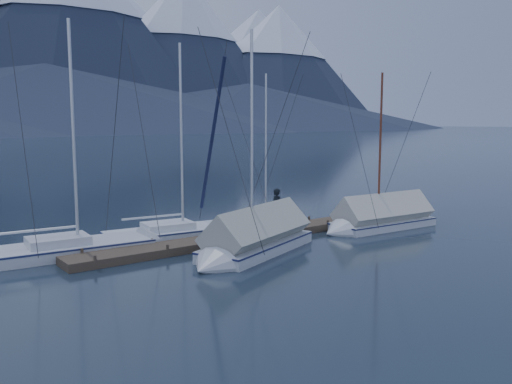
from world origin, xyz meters
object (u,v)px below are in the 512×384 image
Objects in this scene: sailboat_covered_far at (250,243)px; sailboat_open_mid at (193,232)px; sailboat_open_left at (92,248)px; sailboat_open_right at (270,220)px; sailboat_covered_near at (376,221)px; person at (277,207)px.

sailboat_open_mid is at bearing 90.28° from sailboat_covered_far.
sailboat_open_left is at bearing 139.70° from sailboat_covered_far.
sailboat_open_right is 0.87× the size of sailboat_covered_far.
person is at bearing 154.55° from sailboat_covered_near.
sailboat_open_left is 5.54× the size of person.
sailboat_open_left reaches higher than sailboat_open_mid.
person is at bearing -120.91° from sailboat_open_right.
sailboat_covered_far is (-8.34, -0.50, 0.05)m from sailboat_covered_near.
sailboat_open_left is 1.19× the size of sailboat_covered_near.
sailboat_open_left is at bearing -176.82° from sailboat_open_mid.
sailboat_open_right is 5.59m from sailboat_covered_near.
sailboat_covered_near is 0.88× the size of sailboat_covered_far.
person is (-1.35, -2.25, 1.13)m from sailboat_open_right.
sailboat_open_right is at bearing 126.74° from sailboat_covered_near.
sailboat_open_left is at bearing -176.22° from sailboat_open_right.
sailboat_open_mid is (5.06, 0.28, -0.01)m from sailboat_open_left.
sailboat_covered_far reaches higher than person.
sailboat_open_mid is at bearing -175.61° from sailboat_open_right.
sailboat_open_mid is 0.99× the size of sailboat_covered_far.
sailboat_open_mid is 4.26m from person.
person is (3.67, -1.86, 1.11)m from sailboat_open_mid.
sailboat_covered_near is 8.36m from sailboat_covered_far.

